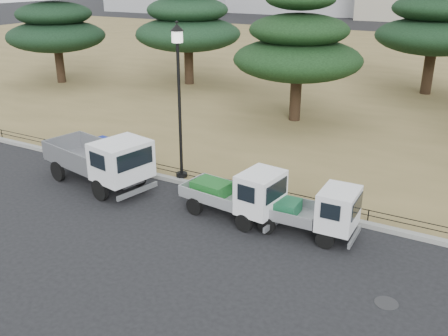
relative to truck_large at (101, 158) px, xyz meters
The scene contains 14 objects.
ground 5.01m from the truck_large, 11.07° to the right, with size 220.00×220.00×0.00m, color black.
lawn 30.07m from the truck_large, 80.83° to the left, with size 120.00×56.00×0.15m, color olive.
curb 5.18m from the truck_large, 19.14° to the left, with size 120.00×0.25×0.16m, color gray.
truck_large is the anchor object (origin of this frame).
truck_kei_front 5.86m from the truck_large, ahead, with size 3.61×1.86×1.83m.
truck_kei_rear 8.40m from the truck_large, ahead, with size 3.27×1.48×1.70m.
street_lamp 4.28m from the truck_large, 39.86° to the left, with size 0.53×0.53×5.89m.
pipe_fence 5.17m from the truck_large, 20.73° to the left, with size 38.00×0.04×0.40m.
tarp_pile 3.10m from the truck_large, 133.26° to the left, with size 1.49×1.18×0.91m.
manhole 11.55m from the truck_large, 10.72° to the right, with size 0.60×0.60×0.01m, color #2D2D30.
pine_west_far 20.31m from the truck_large, 140.66° to the left, with size 6.88×6.88×6.95m.
pine_west_near 18.63m from the truck_large, 112.63° to the left, with size 7.39×7.39×7.39m.
pine_center_left 12.57m from the truck_large, 74.85° to the left, with size 6.80×6.80×6.91m.
pine_center_right 23.85m from the truck_large, 69.06° to the left, with size 7.36×7.36×7.81m.
Camera 1 is at (8.05, -12.28, 7.78)m, focal length 40.00 mm.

